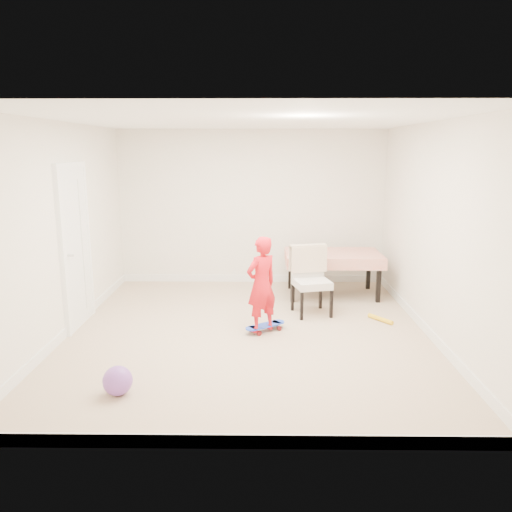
{
  "coord_description": "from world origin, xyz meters",
  "views": [
    {
      "loc": [
        0.17,
        -5.95,
        2.27
      ],
      "look_at": [
        0.1,
        0.2,
        0.95
      ],
      "focal_mm": 35.0,
      "sensor_mm": 36.0,
      "label": 1
    }
  ],
  "objects_px": {
    "dining_table": "(332,274)",
    "dining_chair": "(312,281)",
    "child": "(261,287)",
    "skateboard": "(265,328)",
    "balloon": "(118,381)"
  },
  "relations": [
    {
      "from": "dining_table",
      "to": "child",
      "type": "xyz_separation_m",
      "value": [
        -1.12,
        -1.7,
        0.26
      ]
    },
    {
      "from": "dining_chair",
      "to": "child",
      "type": "xyz_separation_m",
      "value": [
        -0.7,
        -0.75,
        0.12
      ]
    },
    {
      "from": "skateboard",
      "to": "balloon",
      "type": "bearing_deg",
      "value": -165.17
    },
    {
      "from": "skateboard",
      "to": "child",
      "type": "relative_size",
      "value": 0.48
    },
    {
      "from": "dining_table",
      "to": "dining_chair",
      "type": "bearing_deg",
      "value": -113.55
    },
    {
      "from": "skateboard",
      "to": "child",
      "type": "height_order",
      "value": "child"
    },
    {
      "from": "skateboard",
      "to": "child",
      "type": "bearing_deg",
      "value": -161.73
    },
    {
      "from": "balloon",
      "to": "child",
      "type": "bearing_deg",
      "value": 50.28
    },
    {
      "from": "child",
      "to": "balloon",
      "type": "xyz_separation_m",
      "value": [
        -1.35,
        -1.63,
        -0.46
      ]
    },
    {
      "from": "skateboard",
      "to": "dining_table",
      "type": "bearing_deg",
      "value": 21.16
    },
    {
      "from": "child",
      "to": "skateboard",
      "type": "bearing_deg",
      "value": -164.49
    },
    {
      "from": "dining_table",
      "to": "child",
      "type": "distance_m",
      "value": 2.05
    },
    {
      "from": "skateboard",
      "to": "balloon",
      "type": "xyz_separation_m",
      "value": [
        -1.4,
        -1.69,
        0.1
      ]
    },
    {
      "from": "dining_chair",
      "to": "balloon",
      "type": "height_order",
      "value": "dining_chair"
    },
    {
      "from": "dining_table",
      "to": "dining_chair",
      "type": "height_order",
      "value": "dining_chair"
    }
  ]
}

